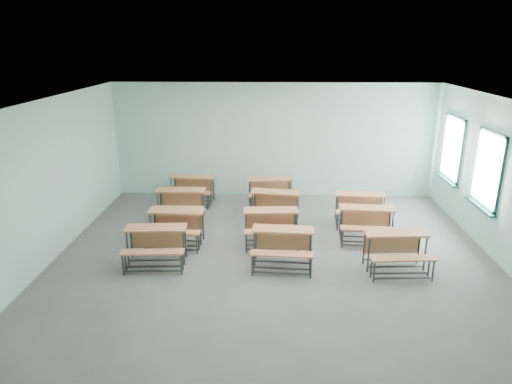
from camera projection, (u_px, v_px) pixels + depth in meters
room at (279, 182)px, 9.02m from camera, size 9.04×8.04×3.24m
desk_unit_r0c0 at (156, 241)px, 9.00m from camera, size 1.25×0.88×0.75m
desk_unit_r0c1 at (283, 242)px, 8.93m from camera, size 1.25×0.87×0.75m
desk_unit_r0c2 at (397, 246)px, 8.75m from camera, size 1.26×0.90×0.75m
desk_unit_r1c0 at (176, 222)px, 9.92m from camera, size 1.23×0.85×0.75m
desk_unit_r1c1 at (271, 222)px, 9.94m from camera, size 1.25×0.89×0.75m
desk_unit_r1c2 at (367, 219)px, 10.08m from camera, size 1.25×0.89×0.75m
desk_unit_r2c0 at (180, 200)px, 11.30m from camera, size 1.21×0.82×0.75m
desk_unit_r2c1 at (275, 202)px, 11.16m from camera, size 1.29×0.95×0.75m
desk_unit_r2c2 at (360, 205)px, 11.00m from camera, size 1.25×0.88×0.75m
desk_unit_r3c0 at (191, 186)px, 12.44m from camera, size 1.27×0.92×0.75m
desk_unit_r3c1 at (271, 188)px, 12.23m from camera, size 1.28×0.93×0.75m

